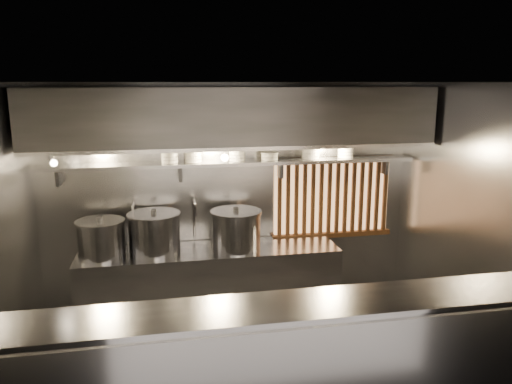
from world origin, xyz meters
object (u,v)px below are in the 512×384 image
object	(u,v)px
pendant_bulb	(225,158)
stock_pot_right	(236,230)
heat_lamp	(51,157)
stock_pot_left	(101,239)
stock_pot_mid	(155,233)

from	to	relation	value
pendant_bulb	stock_pot_right	distance (m)	0.84
heat_lamp	pendant_bulb	distance (m)	1.83
stock_pot_left	stock_pot_right	size ratio (longest dim) A/B	0.85
stock_pot_right	stock_pot_mid	bearing A→B (deg)	176.29
stock_pot_right	stock_pot_left	bearing A→B (deg)	-179.91
heat_lamp	stock_pot_left	world-z (taller)	heat_lamp
stock_pot_mid	stock_pot_left	bearing A→B (deg)	-173.84
heat_lamp	stock_pot_left	xyz separation A→B (m)	(0.40, 0.24, -0.95)
pendant_bulb	heat_lamp	bearing A→B (deg)	-169.00
heat_lamp	stock_pot_left	distance (m)	1.06
heat_lamp	stock_pot_right	world-z (taller)	heat_lamp
stock_pot_left	stock_pot_right	world-z (taller)	stock_pot_right
pendant_bulb	stock_pot_left	xyz separation A→B (m)	(-1.40, -0.11, -0.85)
heat_lamp	pendant_bulb	size ratio (longest dim) A/B	1.87
stock_pot_right	heat_lamp	bearing A→B (deg)	-172.66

